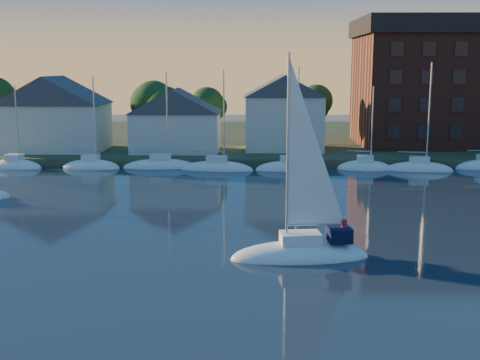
{
  "coord_description": "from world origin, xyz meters",
  "views": [
    {
      "loc": [
        3.43,
        -20.39,
        11.83
      ],
      "look_at": [
        2.79,
        22.0,
        3.81
      ],
      "focal_mm": 45.0,
      "sensor_mm": 36.0,
      "label": 1
    }
  ],
  "objects_px": {
    "clubhouse_east": "(284,112)",
    "condo_block": "(468,81)",
    "hero_sailboat": "(302,249)",
    "clubhouse_west": "(55,112)",
    "clubhouse_centre": "(176,119)"
  },
  "relations": [
    {
      "from": "condo_block",
      "to": "hero_sailboat",
      "type": "height_order",
      "value": "condo_block"
    },
    {
      "from": "clubhouse_centre",
      "to": "clubhouse_east",
      "type": "height_order",
      "value": "clubhouse_east"
    },
    {
      "from": "clubhouse_centre",
      "to": "hero_sailboat",
      "type": "distance_m",
      "value": 43.33
    },
    {
      "from": "condo_block",
      "to": "hero_sailboat",
      "type": "distance_m",
      "value": 56.88
    },
    {
      "from": "clubhouse_west",
      "to": "clubhouse_centre",
      "type": "height_order",
      "value": "clubhouse_west"
    },
    {
      "from": "clubhouse_centre",
      "to": "clubhouse_east",
      "type": "relative_size",
      "value": 1.1
    },
    {
      "from": "clubhouse_east",
      "to": "hero_sailboat",
      "type": "xyz_separation_m",
      "value": [
        -1.2,
        -43.15,
        -5.42
      ]
    },
    {
      "from": "clubhouse_centre",
      "to": "hero_sailboat",
      "type": "bearing_deg",
      "value": -72.73
    },
    {
      "from": "clubhouse_east",
      "to": "clubhouse_west",
      "type": "bearing_deg",
      "value": -178.09
    },
    {
      "from": "clubhouse_east",
      "to": "condo_block",
      "type": "xyz_separation_m",
      "value": [
        26.0,
        5.95,
        3.79
      ]
    },
    {
      "from": "condo_block",
      "to": "clubhouse_west",
      "type": "bearing_deg",
      "value": -172.93
    },
    {
      "from": "clubhouse_west",
      "to": "hero_sailboat",
      "type": "bearing_deg",
      "value": -55.66
    },
    {
      "from": "clubhouse_east",
      "to": "condo_block",
      "type": "distance_m",
      "value": 26.94
    },
    {
      "from": "clubhouse_west",
      "to": "clubhouse_centre",
      "type": "relative_size",
      "value": 1.18
    },
    {
      "from": "hero_sailboat",
      "to": "clubhouse_west",
      "type": "bearing_deg",
      "value": -61.38
    }
  ]
}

